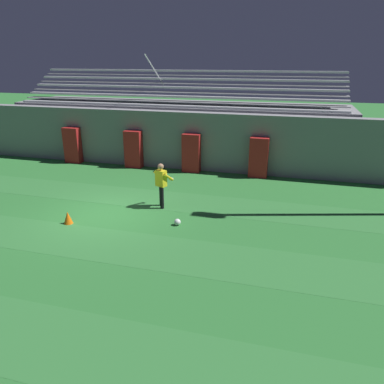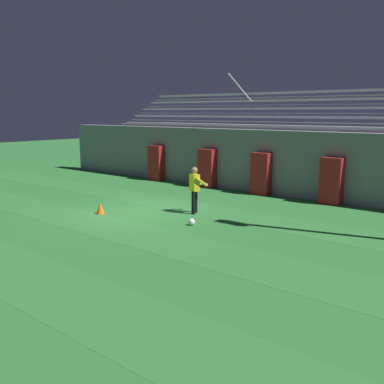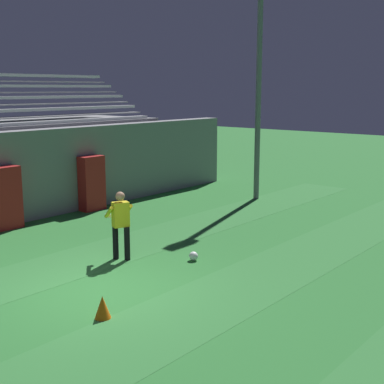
{
  "view_description": "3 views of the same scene",
  "coord_description": "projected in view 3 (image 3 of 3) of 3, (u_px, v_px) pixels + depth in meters",
  "views": [
    {
      "loc": [
        6.22,
        -10.95,
        5.24
      ],
      "look_at": [
        3.09,
        0.36,
        1.02
      ],
      "focal_mm": 35.0,
      "sensor_mm": 36.0,
      "label": 1
    },
    {
      "loc": [
        11.81,
        -10.82,
        3.59
      ],
      "look_at": [
        2.03,
        0.67,
        0.89
      ],
      "focal_mm": 42.0,
      "sensor_mm": 36.0,
      "label": 2
    },
    {
      "loc": [
        -6.7,
        -8.03,
        4.06
      ],
      "look_at": [
        2.57,
        -0.26,
        1.71
      ],
      "focal_mm": 50.0,
      "sensor_mm": 36.0,
      "label": 3
    }
  ],
  "objects": [
    {
      "name": "padding_pillar_gate_right",
      "position": [
        6.0,
        198.0,
        15.59
      ],
      "size": [
        0.85,
        0.44,
        1.84
      ],
      "primitive_type": "cube",
      "color": "#B21E1E",
      "rests_on": "ground"
    },
    {
      "name": "turf_stripe_mid",
      "position": [
        176.0,
        319.0,
        9.59
      ],
      "size": [
        28.0,
        1.98,
        0.01
      ],
      "primitive_type": "cube",
      "color": "#337A38",
      "rests_on": "ground"
    },
    {
      "name": "padding_pillar_far_right",
      "position": [
        92.0,
        183.0,
        18.01
      ],
      "size": [
        0.85,
        0.44,
        1.84
      ],
      "primitive_type": "cube",
      "color": "#B21E1E",
      "rests_on": "ground"
    },
    {
      "name": "traffic_cone",
      "position": [
        103.0,
        307.0,
        9.57
      ],
      "size": [
        0.3,
        0.3,
        0.42
      ],
      "primitive_type": "cone",
      "color": "orange",
      "rests_on": "ground"
    },
    {
      "name": "floodlight_pole",
      "position": [
        260.0,
        48.0,
        19.0
      ],
      "size": [
        0.9,
        0.36,
        8.74
      ],
      "color": "slate",
      "rests_on": "ground"
    },
    {
      "name": "soccer_ball",
      "position": [
        193.0,
        256.0,
        12.81
      ],
      "size": [
        0.22,
        0.22,
        0.22
      ],
      "primitive_type": "sphere",
      "color": "white",
      "rests_on": "ground"
    },
    {
      "name": "goalkeeper",
      "position": [
        120.0,
        221.0,
        12.75
      ],
      "size": [
        0.71,
        0.69,
        1.67
      ],
      "color": "black",
      "rests_on": "ground"
    },
    {
      "name": "ground_plane",
      "position": [
        101.0,
        291.0,
        10.88
      ],
      "size": [
        80.0,
        80.0,
        0.0
      ],
      "primitive_type": "plane",
      "color": "#2D7533"
    },
    {
      "name": "turf_stripe_far",
      "position": [
        46.0,
        271.0,
        12.08
      ],
      "size": [
        28.0,
        1.98,
        0.01
      ],
      "primitive_type": "cube",
      "color": "#337A38",
      "rests_on": "ground"
    }
  ]
}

